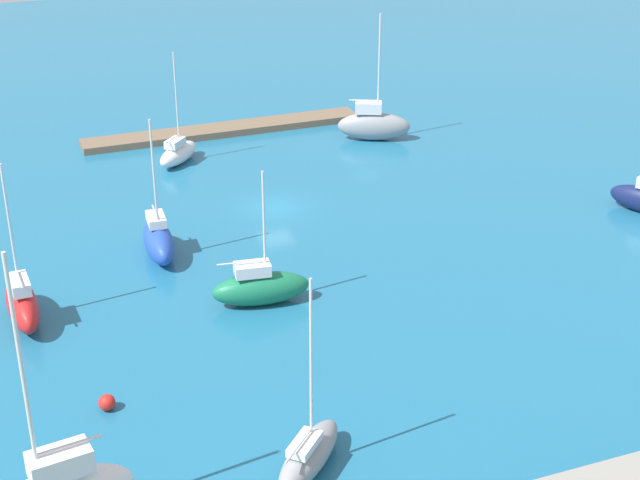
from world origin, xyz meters
name	(u,v)px	position (x,y,z in m)	size (l,w,h in m)	color
water	(275,208)	(0.00, 0.00, 0.00)	(160.00, 160.00, 0.00)	#1E668C
pier_dock	(223,130)	(-0.96, -17.13, 0.30)	(24.78, 2.73, 0.60)	brown
sailboat_gray_off_beacon	(309,454)	(8.07, 28.82, 0.88)	(5.04, 5.04, 9.79)	gray
sailboat_blue_near_pier	(158,240)	(9.66, 4.86, 1.20)	(2.24, 5.79, 9.58)	#2347B2
sailboat_red_far_north	(22,303)	(18.86, 10.46, 1.30)	(1.97, 6.01, 9.74)	red
sailboat_green_east_end	(260,287)	(5.36, 13.24, 1.12)	(6.09, 2.76, 8.51)	#19724C
sailboat_gray_far_south	(373,124)	(-12.64, -10.84, 1.38)	(6.50, 4.37, 10.95)	gray
sailboat_white_west_end	(178,153)	(4.46, -11.42, 0.89)	(4.70, 4.84, 9.12)	white
mooring_buoy_red	(107,402)	(15.87, 20.82, 0.43)	(0.86, 0.86, 0.86)	red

